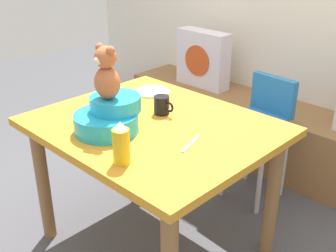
# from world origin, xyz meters

# --- Properties ---
(ground_plane) EXTENTS (8.00, 8.00, 0.00)m
(ground_plane) POSITION_xyz_m (0.00, 0.00, 0.00)
(ground_plane) COLOR #4C4C51
(window_bench) EXTENTS (2.60, 0.44, 0.46)m
(window_bench) POSITION_xyz_m (0.00, 1.22, 0.23)
(window_bench) COLOR olive
(window_bench) RESTS_ON ground_plane
(pillow_floral_left) EXTENTS (0.44, 0.15, 0.44)m
(pillow_floral_left) POSITION_xyz_m (-0.69, 1.20, 0.68)
(pillow_floral_left) COLOR silver
(pillow_floral_left) RESTS_ON window_bench
(book_stack) EXTENTS (0.20, 0.14, 0.05)m
(book_stack) POSITION_xyz_m (-0.06, 1.22, 0.49)
(book_stack) COLOR #636ACB
(book_stack) RESTS_ON window_bench
(dining_table) EXTENTS (1.14, 0.94, 0.74)m
(dining_table) POSITION_xyz_m (0.00, 0.00, 0.63)
(dining_table) COLOR orange
(dining_table) RESTS_ON ground_plane
(highchair) EXTENTS (0.34, 0.46, 0.79)m
(highchair) POSITION_xyz_m (0.11, 0.78, 0.52)
(highchair) COLOR #2672B2
(highchair) RESTS_ON ground_plane
(infant_seat_teal) EXTENTS (0.30, 0.33, 0.16)m
(infant_seat_teal) POSITION_xyz_m (-0.09, -0.20, 0.81)
(infant_seat_teal) COLOR #20A1CB
(infant_seat_teal) RESTS_ON dining_table
(teddy_bear) EXTENTS (0.13, 0.12, 0.25)m
(teddy_bear) POSITION_xyz_m (-0.09, -0.20, 1.02)
(teddy_bear) COLOR #B46039
(teddy_bear) RESTS_ON infant_seat_teal
(ketchup_bottle) EXTENTS (0.07, 0.07, 0.18)m
(ketchup_bottle) POSITION_xyz_m (0.19, -0.36, 0.83)
(ketchup_bottle) COLOR gold
(ketchup_bottle) RESTS_ON dining_table
(coffee_mug) EXTENTS (0.12, 0.08, 0.09)m
(coffee_mug) POSITION_xyz_m (-0.05, 0.11, 0.79)
(coffee_mug) COLOR black
(coffee_mug) RESTS_ON dining_table
(dinner_plate_near) EXTENTS (0.20, 0.20, 0.01)m
(dinner_plate_near) POSITION_xyz_m (-0.31, 0.29, 0.75)
(dinner_plate_near) COLOR white
(dinner_plate_near) RESTS_ON dining_table
(dinner_plate_far) EXTENTS (0.20, 0.20, 0.01)m
(dinner_plate_far) POSITION_xyz_m (-0.31, -0.00, 0.75)
(dinner_plate_far) COLOR white
(dinner_plate_far) RESTS_ON dining_table
(table_fork) EXTENTS (0.06, 0.17, 0.01)m
(table_fork) POSITION_xyz_m (0.28, -0.04, 0.74)
(table_fork) COLOR silver
(table_fork) RESTS_ON dining_table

